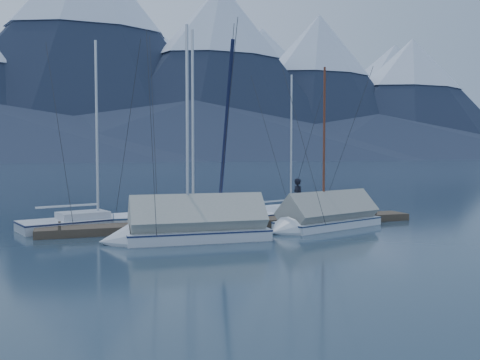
# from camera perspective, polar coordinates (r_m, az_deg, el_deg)

# --- Properties ---
(ground) EXTENTS (1000.00, 1000.00, 0.00)m
(ground) POSITION_cam_1_polar(r_m,az_deg,el_deg) (22.10, 1.75, -5.96)
(ground) COLOR #172634
(ground) RESTS_ON ground
(mountain_range) EXTENTS (877.00, 584.00, 150.50)m
(mountain_range) POSITION_cam_1_polar(r_m,az_deg,el_deg) (394.85, -17.95, 10.89)
(mountain_range) COLOR #475675
(mountain_range) RESTS_ON ground
(dock) EXTENTS (18.00, 1.50, 0.54)m
(dock) POSITION_cam_1_polar(r_m,az_deg,el_deg) (23.94, 0.00, -5.00)
(dock) COLOR #382D23
(dock) RESTS_ON ground
(mooring_posts) EXTENTS (15.12, 1.52, 0.35)m
(mooring_posts) POSITION_cam_1_polar(r_m,az_deg,el_deg) (23.75, -1.14, -4.48)
(mooring_posts) COLOR #382D23
(mooring_posts) RESTS_ON ground
(sailboat_open_left) EXTENTS (7.47, 4.02, 9.51)m
(sailboat_open_left) POSITION_cam_1_polar(r_m,az_deg,el_deg) (24.95, -14.55, -4.64)
(sailboat_open_left) COLOR silver
(sailboat_open_left) RESTS_ON ground
(sailboat_open_mid) EXTENTS (7.99, 3.35, 10.34)m
(sailboat_open_mid) POSITION_cam_1_polar(r_m,az_deg,el_deg) (25.18, -4.04, -4.45)
(sailboat_open_mid) COLOR white
(sailboat_open_mid) RESTS_ON ground
(sailboat_open_right) EXTENTS (6.58, 3.88, 8.40)m
(sailboat_open_right) POSITION_cam_1_polar(r_m,az_deg,el_deg) (27.92, 6.37, -3.80)
(sailboat_open_right) COLOR white
(sailboat_open_right) RESTS_ON ground
(sailboat_covered_near) EXTENTS (6.57, 3.85, 8.18)m
(sailboat_covered_near) POSITION_cam_1_polar(r_m,az_deg,el_deg) (23.67, 9.13, -4.41)
(sailboat_covered_near) COLOR white
(sailboat_covered_near) RESTS_ON ground
(sailboat_covered_far) EXTENTS (6.71, 2.81, 9.27)m
(sailboat_covered_far) POSITION_cam_1_polar(r_m,az_deg,el_deg) (20.18, -6.25, -5.54)
(sailboat_covered_far) COLOR silver
(sailboat_covered_far) RESTS_ON ground
(person) EXTENTS (0.51, 0.72, 1.87)m
(person) POSITION_cam_1_polar(r_m,az_deg,el_deg) (25.46, 6.55, -1.90)
(person) COLOR black
(person) RESTS_ON dock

